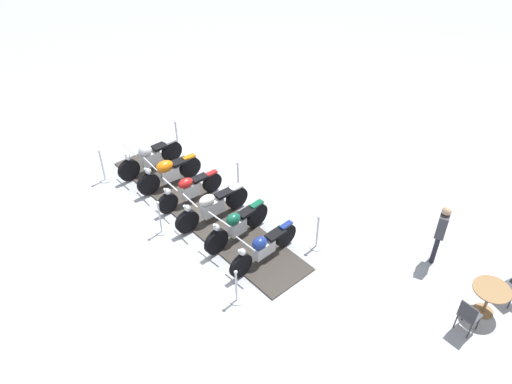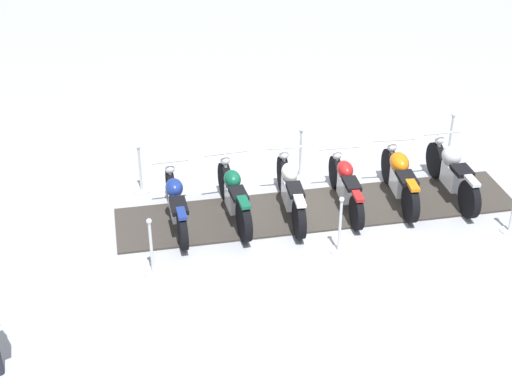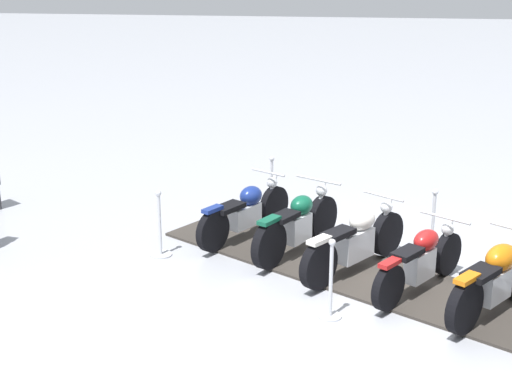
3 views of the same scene
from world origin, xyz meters
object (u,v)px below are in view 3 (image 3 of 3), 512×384
Objects in this scene: motorcycle_navy at (246,211)px; stanchion_right_mid at (432,233)px; motorcycle_cream at (356,241)px; motorcycle_maroon at (421,260)px; motorcycle_forest at (298,224)px; stanchion_right_rear at (272,193)px; motorcycle_copper at (495,278)px; stanchion_left_rear at (160,236)px; stanchion_left_mid at (331,291)px.

stanchion_right_mid is (2.92, -0.31, -0.12)m from motorcycle_navy.
motorcycle_cream reaches higher than motorcycle_navy.
motorcycle_navy reaches higher than motorcycle_maroon.
motorcycle_forest is (-1.76, 1.13, 0.02)m from motorcycle_maroon.
motorcycle_navy is (-0.87, 0.57, -0.02)m from motorcycle_forest.
motorcycle_maroon is 2.09m from motorcycle_forest.
stanchion_right_mid is at bearing 23.67° from motorcycle_maroon.
stanchion_right_mid reaches higher than stanchion_right_rear.
motorcycle_copper is 4.19m from motorcycle_navy.
stanchion_right_mid is (1.16, 0.83, -0.14)m from motorcycle_cream.
motorcycle_copper reaches higher than motorcycle_navy.
motorcycle_copper is 1.67× the size of stanchion_left_rear.
motorcycle_copper reaches higher than motorcycle_cream.
stanchion_right_mid is (0.28, 1.39, -0.13)m from motorcycle_maroon.
motorcycle_maroon is 1.48m from stanchion_left_mid.
motorcycle_cream is 1.00× the size of motorcycle_forest.
motorcycle_forest is at bearing 106.01° from stanchion_left_mid.
stanchion_right_mid is (1.47, 2.27, -0.01)m from stanchion_left_mid.
stanchion_left_mid reaches higher than stanchion_right_mid.
motorcycle_maroon is at bearing -86.55° from motorcycle_cream.
motorcycle_copper is 1.63× the size of stanchion_left_mid.
motorcycle_navy is 1.49m from stanchion_left_rear.
stanchion_right_mid is at bearing 57.12° from stanchion_left_mid.
stanchion_left_mid is at bearing 135.56° from motorcycle_copper.
motorcycle_cream is 1.94× the size of stanchion_right_rear.
motorcycle_copper is 4.93m from stanchion_left_rear.
motorcycle_cream is 1.86× the size of stanchion_left_rear.
motorcycle_forest is 1.86× the size of stanchion_left_rear.
stanchion_right_rear is at bearing 66.51° from motorcycle_cream.
stanchion_right_rear is at bearing 78.67° from motorcycle_copper.
stanchion_left_rear is at bearing 112.59° from motorcycle_maroon.
stanchion_right_mid is at bearing 7.66° from stanchion_left_rear.
motorcycle_copper is at bearing -48.51° from stanchion_right_rear.
motorcycle_copper reaches higher than stanchion_left_rear.
stanchion_right_rear is (0.26, 1.41, -0.15)m from motorcycle_navy.
stanchion_left_mid is (-0.31, -1.44, -0.13)m from motorcycle_cream.
stanchion_left_rear is (-1.20, -0.86, -0.15)m from motorcycle_navy.
motorcycle_forest is at bearing 92.32° from motorcycle_maroon.
motorcycle_forest reaches higher than stanchion_right_rear.
motorcycle_maroon is 0.93× the size of motorcycle_forest.
motorcycle_maroon is 1.69× the size of stanchion_left_mid.
motorcycle_forest is 1.05m from motorcycle_navy.
stanchion_left_rear is 0.99× the size of stanchion_right_mid.
motorcycle_copper is 1.05m from motorcycle_maroon.
motorcycle_maroon is 0.94× the size of motorcycle_navy.
motorcycle_copper is 2.06m from stanchion_right_mid.
motorcycle_maroon is at bearing -93.37° from motorcycle_forest.
motorcycle_forest is 1.00× the size of motorcycle_navy.
motorcycle_forest is at bearing 93.52° from motorcycle_cream.
motorcycle_forest reaches higher than stanchion_right_mid.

